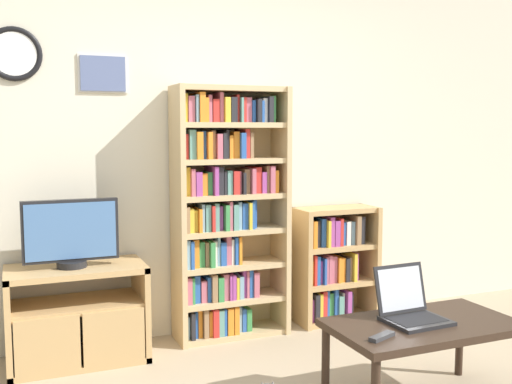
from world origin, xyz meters
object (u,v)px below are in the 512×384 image
(remote_near_laptop, at_px, (382,336))
(bookshelf_tall, at_px, (224,212))
(coffee_table, at_px, (424,331))
(tv_stand, at_px, (77,314))
(television, at_px, (71,234))
(bookshelf_short, at_px, (331,264))
(laptop, at_px, (410,307))

(remote_near_laptop, bearing_deg, bookshelf_tall, -11.87)
(bookshelf_tall, relative_size, coffee_table, 1.77)
(bookshelf_tall, bearing_deg, tv_stand, -173.66)
(remote_near_laptop, bearing_deg, television, 20.84)
(tv_stand, bearing_deg, bookshelf_tall, 6.34)
(bookshelf_short, relative_size, remote_near_laptop, 5.26)
(coffee_table, relative_size, laptop, 3.03)
(television, height_order, coffee_table, television)
(television, bearing_deg, coffee_table, -38.44)
(tv_stand, height_order, bookshelf_short, bookshelf_short)
(television, height_order, bookshelf_short, television)
(television, height_order, remote_near_laptop, television)
(bookshelf_short, bearing_deg, remote_near_laptop, -111.20)
(television, bearing_deg, bookshelf_short, 3.56)
(bookshelf_tall, height_order, coffee_table, bookshelf_tall)
(coffee_table, bearing_deg, bookshelf_tall, 113.10)
(television, bearing_deg, tv_stand, 4.65)
(bookshelf_short, relative_size, coffee_table, 0.88)
(laptop, relative_size, remote_near_laptop, 1.97)
(bookshelf_short, height_order, coffee_table, bookshelf_short)
(tv_stand, height_order, remote_near_laptop, tv_stand)
(television, distance_m, coffee_table, 2.13)
(remote_near_laptop, bearing_deg, tv_stand, 20.27)
(remote_near_laptop, bearing_deg, coffee_table, -91.70)
(tv_stand, xyz_separation_m, laptop, (1.57, -1.24, 0.21))
(coffee_table, bearing_deg, remote_near_laptop, -160.29)
(coffee_table, bearing_deg, television, 141.56)
(coffee_table, distance_m, laptop, 0.14)
(bookshelf_tall, xyz_separation_m, bookshelf_short, (0.86, 0.00, -0.45))
(bookshelf_tall, xyz_separation_m, laptop, (0.56, -1.35, -0.36))
(television, bearing_deg, remote_near_laptop, -47.75)
(bookshelf_short, bearing_deg, television, -176.44)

